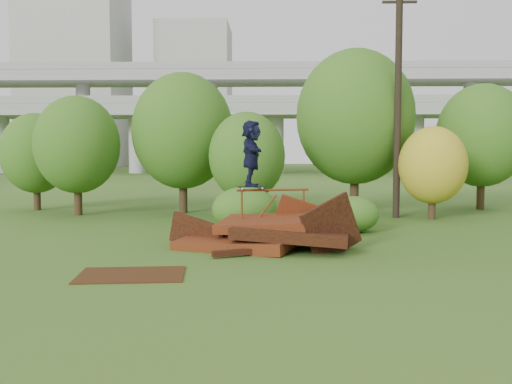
{
  "coord_description": "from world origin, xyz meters",
  "views": [
    {
      "loc": [
        -0.33,
        -14.08,
        2.73
      ],
      "look_at": [
        -0.8,
        2.0,
        1.6
      ],
      "focal_mm": 40.0,
      "sensor_mm": 36.0,
      "label": 1
    }
  ],
  "objects_px": {
    "scrap_pile": "(267,234)",
    "skater": "(251,153)",
    "utility_pole": "(398,100)",
    "flat_plate": "(131,275)"
  },
  "relations": [
    {
      "from": "scrap_pile",
      "to": "flat_plate",
      "type": "distance_m",
      "value": 4.66
    },
    {
      "from": "scrap_pile",
      "to": "skater",
      "type": "bearing_deg",
      "value": 128.18
    },
    {
      "from": "skater",
      "to": "utility_pole",
      "type": "height_order",
      "value": "utility_pole"
    },
    {
      "from": "flat_plate",
      "to": "scrap_pile",
      "type": "bearing_deg",
      "value": 50.31
    },
    {
      "from": "scrap_pile",
      "to": "utility_pole",
      "type": "relative_size",
      "value": 0.58
    },
    {
      "from": "scrap_pile",
      "to": "skater",
      "type": "height_order",
      "value": "skater"
    },
    {
      "from": "scrap_pile",
      "to": "skater",
      "type": "distance_m",
      "value": 2.4
    },
    {
      "from": "skater",
      "to": "utility_pole",
      "type": "relative_size",
      "value": 0.2
    },
    {
      "from": "skater",
      "to": "flat_plate",
      "type": "relative_size",
      "value": 0.83
    },
    {
      "from": "flat_plate",
      "to": "skater",
      "type": "bearing_deg",
      "value": 58.7
    }
  ]
}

